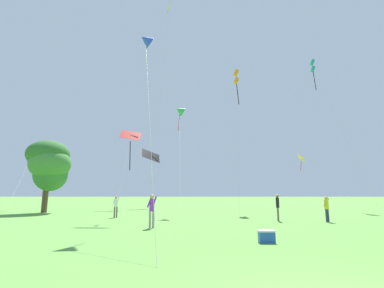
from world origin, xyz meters
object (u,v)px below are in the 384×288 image
kite_pink_low (169,4)px  person_in_blue_jacket (327,207)px  kite_teal_box (313,67)px  person_far_back (152,208)px  person_in_red_shirt (116,204)px  kite_green_small (180,111)px  kite_purple_streamer (34,152)px  kite_orange_box (236,78)px  kite_yellow_diamond (301,161)px  tree_left_oak (49,164)px  kite_blue_delta (146,40)px  person_with_spool (278,205)px  kite_red_high (130,143)px  picnic_cooler (267,236)px  kite_black_large (151,159)px

kite_pink_low → person_in_blue_jacket: (11.63, -13.74, -24.64)m
kite_teal_box → person_in_blue_jacket: 27.41m
person_far_back → person_in_red_shirt: person_far_back is taller
kite_green_small → person_in_blue_jacket: size_ratio=6.95×
kite_pink_low → kite_purple_streamer: 24.84m
kite_orange_box → kite_yellow_diamond: 19.16m
person_in_blue_jacket → tree_left_oak: 24.41m
kite_blue_delta → kite_purple_streamer: 23.54m
kite_yellow_diamond → kite_blue_delta: size_ratio=0.66×
kite_blue_delta → person_with_spool: 13.75m
kite_yellow_diamond → kite_red_high: size_ratio=0.81×
kite_blue_delta → person_with_spool: kite_blue_delta is taller
kite_blue_delta → picnic_cooler: kite_blue_delta is taller
person_far_back → kite_yellow_diamond: bearing=57.1°
person_in_blue_jacket → tree_left_oak: size_ratio=0.23×
kite_red_high → kite_black_large: kite_red_high is taller
kite_red_high → person_with_spool: size_ratio=5.75×
kite_yellow_diamond → person_with_spool: (-11.17, -25.21, -5.90)m
picnic_cooler → person_far_back: bearing=137.9°
kite_pink_low → kite_yellow_diamond: bearing=31.3°
kite_teal_box → person_far_back: bearing=-130.4°
kite_red_high → person_with_spool: kite_red_high is taller
person_in_blue_jacket → picnic_cooler: size_ratio=2.65×
kite_blue_delta → person_far_back: (0.90, -1.59, -10.50)m
kite_green_small → person_with_spool: size_ratio=6.39×
person_far_back → tree_left_oak: size_ratio=0.25×
kite_black_large → kite_blue_delta: bearing=-82.3°
kite_orange_box → person_far_back: kite_orange_box is taller
kite_green_small → person_in_red_shirt: kite_green_small is taller
kite_yellow_diamond → person_with_spool: size_ratio=4.63×
kite_blue_delta → person_in_blue_jacket: 15.71m
kite_orange_box → person_with_spool: size_ratio=9.45×
kite_green_small → kite_black_large: 12.68m
kite_orange_box → person_in_red_shirt: kite_orange_box is taller
kite_orange_box → kite_purple_streamer: bearing=176.5°
person_with_spool → picnic_cooler: (-2.80, -8.30, -0.82)m
person_with_spool → kite_orange_box: bearing=92.5°
person_far_back → tree_left_oak: bearing=135.0°
person_far_back → picnic_cooler: (4.88, -4.40, -0.81)m
kite_red_high → kite_blue_delta: 19.17m
kite_green_small → kite_pink_low: bearing=105.7°
kite_orange_box → kite_yellow_diamond: kite_orange_box is taller
person_in_blue_jacket → person_with_spool: bearing=168.1°
kite_pink_low → kite_orange_box: bearing=-4.0°
kite_teal_box → kite_blue_delta: (-19.62, -20.40, -7.74)m
person_with_spool → person_far_back: bearing=-153.1°
person_far_back → picnic_cooler: person_far_back is taller
kite_blue_delta → tree_left_oak: bearing=136.8°
kite_yellow_diamond → kite_black_large: bearing=-162.4°
kite_pink_low → kite_purple_streamer: (-16.07, 0.94, -18.92)m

